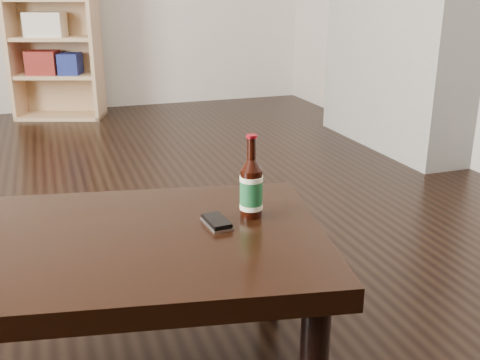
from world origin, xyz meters
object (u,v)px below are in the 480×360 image
object	(u,v)px
bookshelf	(53,35)
beer_bottle	(251,188)
phone	(217,222)
coffee_table	(96,258)

from	to	relation	value
bookshelf	beer_bottle	bearing A→B (deg)	-64.50
bookshelf	beer_bottle	world-z (taller)	bookshelf
bookshelf	phone	xyz separation A→B (m)	(0.26, -3.32, -0.21)
coffee_table	phone	xyz separation A→B (m)	(0.29, -0.02, 0.06)
bookshelf	beer_bottle	distance (m)	3.32
coffee_table	beer_bottle	xyz separation A→B (m)	(0.39, 0.00, 0.13)
phone	bookshelf	bearing A→B (deg)	90.16
beer_bottle	phone	distance (m)	0.12
coffee_table	phone	distance (m)	0.30
bookshelf	phone	world-z (taller)	bookshelf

